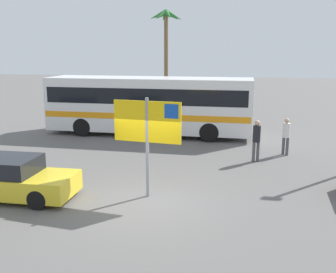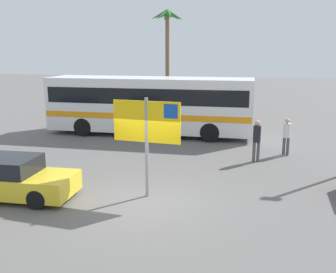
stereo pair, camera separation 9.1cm
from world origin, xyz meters
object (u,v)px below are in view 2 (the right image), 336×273
Objects in this scene: pedestrian_by_bus at (257,137)px; bus_front_coach at (150,103)px; car_yellow at (9,178)px; ferry_sign at (148,126)px; pedestrian_crossing_lot at (287,134)px.

bus_front_coach is at bearing 39.34° from pedestrian_by_bus.
bus_front_coach is 10.44m from car_yellow.
ferry_sign is 1.79× the size of pedestrian_by_bus.
pedestrian_by_bus reaches higher than car_yellow.
bus_front_coach reaches higher than pedestrian_by_bus.
ferry_sign is 7.89m from pedestrian_crossing_lot.
car_yellow is (-1.99, -10.18, -1.15)m from bus_front_coach.
bus_front_coach is 6.72× the size of pedestrian_crossing_lot.
car_yellow is at bearing -25.82° from pedestrian_crossing_lot.
ferry_sign is 0.78× the size of car_yellow.
ferry_sign reaches higher than bus_front_coach.
ferry_sign is 6.03m from pedestrian_by_bus.
pedestrian_by_bus reaches higher than pedestrian_crossing_lot.
pedestrian_by_bus is at bearing 60.04° from ferry_sign.
ferry_sign reaches higher than pedestrian_crossing_lot.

